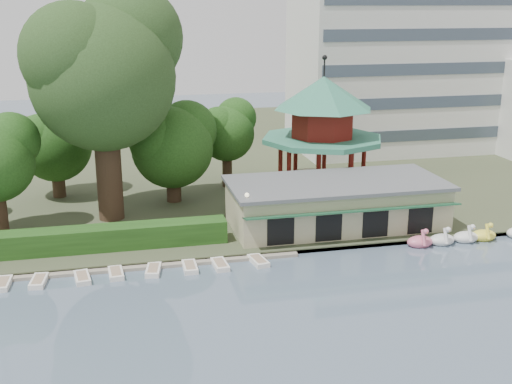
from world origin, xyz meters
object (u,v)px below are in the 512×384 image
object	(u,v)px
boathouse	(336,203)
big_tree	(104,65)
pavilion	(323,123)
dock	(72,271)

from	to	relation	value
boathouse	big_tree	bearing A→B (deg)	161.70
boathouse	big_tree	world-z (taller)	big_tree
pavilion	big_tree	size ratio (longest dim) A/B	0.66
dock	big_tree	distance (m)	17.92
dock	pavilion	bearing A→B (deg)	31.66
pavilion	big_tree	xyz separation A→B (m)	(-20.83, -3.80, 6.42)
boathouse	big_tree	size ratio (longest dim) A/B	0.91
pavilion	big_tree	bearing A→B (deg)	-169.66
boathouse	pavilion	size ratio (longest dim) A/B	1.38
big_tree	dock	bearing A→B (deg)	-106.07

